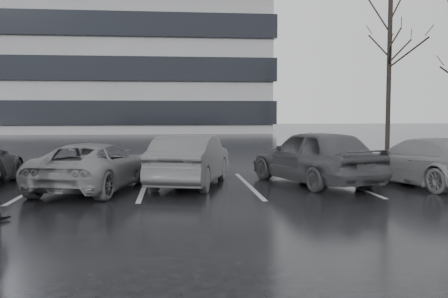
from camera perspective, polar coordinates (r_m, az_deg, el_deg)
ground at (r=11.09m, az=1.68°, el=-6.04°), size 160.00×160.00×0.00m
car_main at (r=13.97m, az=10.28°, el=-0.84°), size 3.14×4.83×1.53m
car_west_a at (r=13.55m, az=-3.82°, el=-1.26°), size 2.49×4.40×1.37m
car_west_b at (r=13.16m, az=-14.64°, el=-1.93°), size 2.99×4.68×1.20m
car_east at (r=14.56m, az=21.85°, el=-1.33°), size 2.97×4.80×1.30m
stall_stripes at (r=13.48m, az=-3.12°, el=-4.22°), size 19.72×5.00×0.00m
tree_north at (r=30.56m, az=18.33°, el=8.22°), size 0.26×0.26×8.50m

